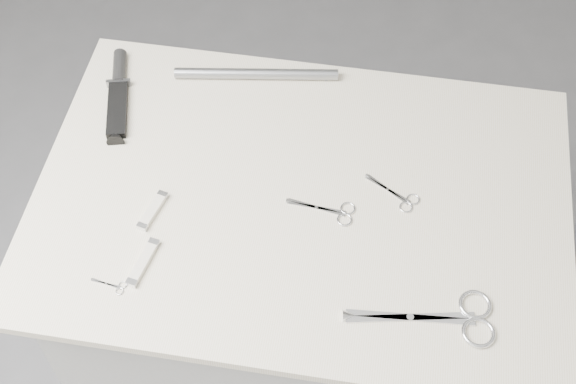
% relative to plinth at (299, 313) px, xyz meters
% --- Properties ---
extents(plinth, '(0.90, 0.60, 0.90)m').
position_rel_plinth_xyz_m(plinth, '(0.00, 0.00, 0.00)').
color(plinth, '#B0B0AE').
rests_on(plinth, ground).
extents(display_board, '(1.00, 0.70, 0.02)m').
position_rel_plinth_xyz_m(display_board, '(0.00, 0.00, 0.46)').
color(display_board, beige).
rests_on(display_board, plinth).
extents(large_shears, '(0.25, 0.11, 0.01)m').
position_rel_plinth_xyz_m(large_shears, '(0.29, -0.21, 0.47)').
color(large_shears, silver).
rests_on(large_shears, display_board).
extents(embroidery_scissors_a, '(0.13, 0.06, 0.00)m').
position_rel_plinth_xyz_m(embroidery_scissors_a, '(0.06, -0.02, 0.47)').
color(embroidery_scissors_a, silver).
rests_on(embroidery_scissors_a, display_board).
extents(embroidery_scissors_b, '(0.11, 0.08, 0.00)m').
position_rel_plinth_xyz_m(embroidery_scissors_b, '(0.18, 0.03, 0.47)').
color(embroidery_scissors_b, silver).
rests_on(embroidery_scissors_b, display_board).
extents(tiny_scissors, '(0.06, 0.03, 0.00)m').
position_rel_plinth_xyz_m(tiny_scissors, '(-0.29, -0.24, 0.47)').
color(tiny_scissors, silver).
rests_on(tiny_scissors, display_board).
extents(sheathed_knife, '(0.09, 0.24, 0.03)m').
position_rel_plinth_xyz_m(sheathed_knife, '(-0.41, 0.20, 0.48)').
color(sheathed_knife, black).
rests_on(sheathed_knife, display_board).
extents(pocket_knife_a, '(0.04, 0.09, 0.01)m').
position_rel_plinth_xyz_m(pocket_knife_a, '(-0.26, -0.08, 0.48)').
color(pocket_knife_a, silver).
rests_on(pocket_knife_a, display_board).
extents(pocket_knife_b, '(0.04, 0.10, 0.01)m').
position_rel_plinth_xyz_m(pocket_knife_b, '(-0.25, -0.19, 0.48)').
color(pocket_knife_b, silver).
rests_on(pocket_knife_b, display_board).
extents(metal_rail, '(0.34, 0.07, 0.02)m').
position_rel_plinth_xyz_m(metal_rail, '(-0.14, 0.29, 0.48)').
color(metal_rail, gray).
rests_on(metal_rail, display_board).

